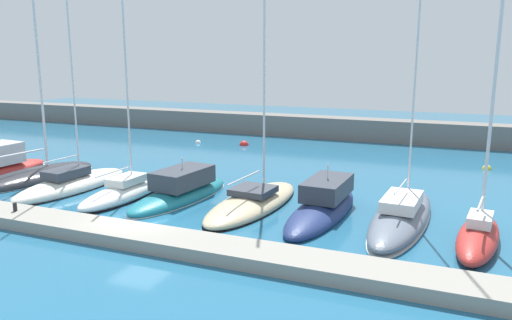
# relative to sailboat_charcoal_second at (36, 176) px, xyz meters

# --- Properties ---
(ground_plane) EXTENTS (120.00, 120.00, 0.00)m
(ground_plane) POSITION_rel_sailboat_charcoal_second_xyz_m (12.55, -5.67, -0.26)
(ground_plane) COLOR #236084
(dock_pier) EXTENTS (39.12, 2.15, 0.59)m
(dock_pier) POSITION_rel_sailboat_charcoal_second_xyz_m (12.55, -7.17, 0.04)
(dock_pier) COLOR gray
(dock_pier) RESTS_ON ground_plane
(breakwater_seawall) EXTENTS (108.00, 2.54, 2.17)m
(breakwater_seawall) POSITION_rel_sailboat_charcoal_second_xyz_m (12.55, 25.33, 0.83)
(breakwater_seawall) COLOR slate
(breakwater_seawall) RESTS_ON ground_plane
(sailboat_charcoal_second) EXTENTS (4.38, 9.92, 14.84)m
(sailboat_charcoal_second) POSITION_rel_sailboat_charcoal_second_xyz_m (0.00, 0.00, 0.00)
(sailboat_charcoal_second) COLOR #2D2D33
(sailboat_charcoal_second) RESTS_ON ground_plane
(sailboat_ivory_third) EXTENTS (3.44, 9.23, 19.31)m
(sailboat_ivory_third) POSITION_rel_sailboat_charcoal_second_xyz_m (4.10, -0.96, 0.09)
(sailboat_ivory_third) COLOR silver
(sailboat_ivory_third) RESTS_ON ground_plane
(sailboat_white_fourth) EXTENTS (2.41, 7.50, 12.11)m
(sailboat_white_fourth) POSITION_rel_sailboat_charcoal_second_xyz_m (8.52, -1.47, 0.13)
(sailboat_white_fourth) COLOR white
(sailboat_white_fourth) RESTS_ON ground_plane
(motorboat_teal_fifth) EXTENTS (3.68, 9.00, 2.87)m
(motorboat_teal_fifth) POSITION_rel_sailboat_charcoal_second_xyz_m (11.76, -0.23, 0.22)
(motorboat_teal_fifth) COLOR #19707F
(motorboat_teal_fifth) RESTS_ON ground_plane
(sailboat_sand_sixth) EXTENTS (3.83, 9.84, 15.91)m
(sailboat_sand_sixth) POSITION_rel_sailboat_charcoal_second_xyz_m (16.35, -0.02, 0.01)
(sailboat_sand_sixth) COLOR beige
(sailboat_sand_sixth) RESTS_ON ground_plane
(motorboat_navy_seventh) EXTENTS (2.91, 9.48, 3.07)m
(motorboat_navy_seventh) POSITION_rel_sailboat_charcoal_second_xyz_m (20.39, 0.19, 0.20)
(motorboat_navy_seventh) COLOR navy
(motorboat_navy_seventh) RESTS_ON ground_plane
(sailboat_slate_eighth) EXTENTS (3.24, 10.74, 19.41)m
(sailboat_slate_eighth) POSITION_rel_sailboat_charcoal_second_xyz_m (24.50, 0.26, 0.17)
(sailboat_slate_eighth) COLOR slate
(sailboat_slate_eighth) RESTS_ON ground_plane
(sailboat_red_ninth) EXTENTS (2.48, 6.83, 14.75)m
(sailboat_red_ninth) POSITION_rel_sailboat_charcoal_second_xyz_m (28.06, -1.61, 0.31)
(sailboat_red_ninth) COLOR #B72D28
(sailboat_red_ninth) RESTS_ON ground_plane
(mooring_buoy_red) EXTENTS (0.88, 0.88, 0.88)m
(mooring_buoy_red) POSITION_rel_sailboat_charcoal_second_xyz_m (7.95, 17.81, -0.26)
(mooring_buoy_red) COLOR red
(mooring_buoy_red) RESTS_ON ground_plane
(mooring_buoy_white) EXTENTS (0.57, 0.57, 0.57)m
(mooring_buoy_white) POSITION_rel_sailboat_charcoal_second_xyz_m (3.23, 17.28, -0.26)
(mooring_buoy_white) COLOR white
(mooring_buoy_white) RESTS_ON ground_plane
(mooring_buoy_yellow) EXTENTS (0.68, 0.68, 0.68)m
(mooring_buoy_yellow) POSITION_rel_sailboat_charcoal_second_xyz_m (29.09, 15.43, -0.26)
(mooring_buoy_yellow) COLOR yellow
(mooring_buoy_yellow) RESTS_ON ground_plane
(dock_bollard) EXTENTS (0.20, 0.20, 0.44)m
(dock_bollard) POSITION_rel_sailboat_charcoal_second_xyz_m (6.06, -7.17, 0.56)
(dock_bollard) COLOR black
(dock_bollard) RESTS_ON dock_pier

